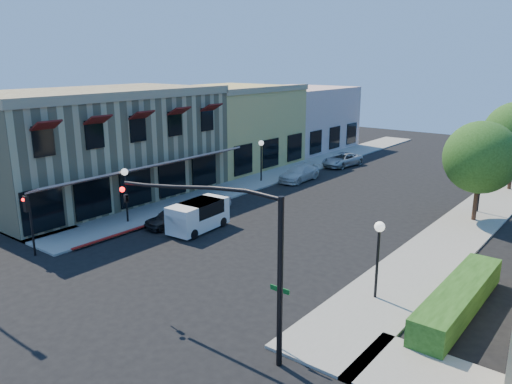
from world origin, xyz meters
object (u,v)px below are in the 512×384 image
Objects in this scene: lamppost_left_far at (261,150)px; parked_car_a at (171,217)px; street_name_sign at (280,308)px; lamppost_right_far at (482,174)px; white_van at (198,214)px; signal_mast_arm at (230,239)px; parked_car_d at (342,160)px; secondary_signal at (29,214)px; lamppost_right_near at (379,240)px; parked_car_c at (299,173)px; parked_car_b at (208,204)px; street_tree_a at (481,157)px; lamppost_left_near at (125,182)px.

lamppost_left_far is 13.16m from parked_car_a.
street_name_sign is 21.85m from lamppost_right_far.
white_van is (4.53, -12.24, -1.70)m from lamppost_left_far.
parked_car_d is (-12.06, 30.50, -3.45)m from signal_mast_arm.
secondary_signal is 0.93× the size of lamppost_right_near.
signal_mast_arm is at bearing -112.12° from lamppost_right_near.
parked_car_c reaches higher than parked_car_d.
parked_car_d is at bearing 94.05° from parked_car_b.
lamppost_left_near is at bearing -141.02° from street_tree_a.
street_name_sign is at bearing -51.06° from lamppost_left_far.
parked_car_d is (0.00, 19.00, 0.08)m from parked_car_b.
signal_mast_arm is at bearing -39.60° from parked_car_b.
lamppost_left_far is at bearing 107.19° from parked_car_a.
secondary_signal is 30.69m from parked_car_d.
lamppost_right_near reaches higher than parked_car_d.
street_tree_a is 1.41× the size of parked_car_d.
parked_car_c is (-12.06, 22.89, -3.43)m from signal_mast_arm.
secondary_signal is 0.97× the size of parked_car_a.
street_tree_a is 1.95× the size of secondary_signal.
street_tree_a reaches higher than signal_mast_arm.
lamppost_right_near is at bearing 67.88° from signal_mast_arm.
lamppost_right_near is 0.86× the size of white_van.
signal_mast_arm reaches higher than parked_car_c.
lamppost_right_far is 19.00m from white_van.
lamppost_left_far is (-16.00, 19.80, 1.04)m from street_name_sign.
parked_car_a is (-13.38, 7.09, -1.11)m from street_name_sign.
signal_mast_arm is 15.82m from lamppost_left_near.
street_name_sign is 0.74× the size of parked_car_b.
street_tree_a is 15.59m from parked_car_c.
secondary_signal is at bearing -115.78° from white_van.
white_van is (-11.47, 7.56, -0.67)m from street_name_sign.
signal_mast_arm is 2.24× the size of lamppost_left_near.
parked_car_b is (-14.70, 5.00, -2.18)m from lamppost_right_near.
lamppost_left_far is 9.54m from parked_car_b.
parked_car_c is 0.99× the size of parked_car_d.
street_tree_a is 0.81× the size of signal_mast_arm.
white_van is at bearing -51.39° from parked_car_b.
street_tree_a is 18.37m from parked_car_d.
secondary_signal is at bearing -179.63° from signal_mast_arm.
signal_mast_arm is 2.24× the size of lamppost_right_far.
lamppost_left_far is 1.04× the size of parked_car_a.
lamppost_right_far reaches higher than parked_car_a.
parked_car_a is 0.75× the size of parked_car_c.
lamppost_right_far reaches higher than parked_car_d.
street_tree_a reaches higher than lamppost_left_near.
signal_mast_arm is at bearing -24.37° from lamppost_left_near.
lamppost_left_far is 1.06× the size of parked_car_b.
secondary_signal is at bearing -88.61° from lamppost_left_far.
parked_car_b is 0.73× the size of parked_car_d.
lamppost_right_near is (17.00, 0.00, 0.00)m from lamppost_left_near.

